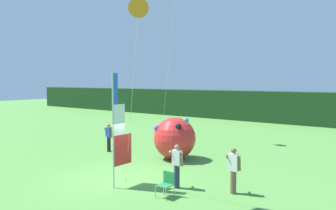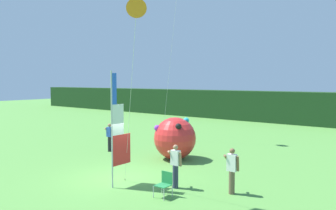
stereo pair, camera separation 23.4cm
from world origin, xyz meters
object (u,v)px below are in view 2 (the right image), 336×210
object	(u,v)px
person_mid_field	(110,137)
person_far_left	(232,170)
banner_flag	(117,131)
inflatable_balloon	(175,138)
person_near_banner	(176,165)
folding_chair	(165,183)
kite_orange_delta_2	(136,10)

from	to	relation	value
person_mid_field	person_far_left	world-z (taller)	person_far_left
banner_flag	person_mid_field	distance (m)	6.78
inflatable_balloon	person_near_banner	bearing A→B (deg)	-52.84
person_near_banner	person_far_left	size ratio (longest dim) A/B	1.00
person_near_banner	inflatable_balloon	size ratio (longest dim) A/B	0.76
person_near_banner	person_far_left	distance (m)	2.18
person_mid_field	inflatable_balloon	size ratio (longest dim) A/B	0.74
banner_flag	person_mid_field	bearing A→B (deg)	140.74
person_near_banner	person_mid_field	distance (m)	7.73
banner_flag	folding_chair	size ratio (longest dim) A/B	5.14
person_far_left	inflatable_balloon	bearing A→B (deg)	147.99
banner_flag	inflatable_balloon	size ratio (longest dim) A/B	2.03
person_mid_field	kite_orange_delta_2	distance (m)	9.93
banner_flag	person_near_banner	distance (m)	2.63
person_mid_field	person_far_left	bearing A→B (deg)	-13.87
folding_chair	kite_orange_delta_2	distance (m)	6.20
banner_flag	inflatable_balloon	xyz separation A→B (m)	(-0.95, 5.05, -1.06)
person_mid_field	folding_chair	size ratio (longest dim) A/B	1.87
banner_flag	inflatable_balloon	distance (m)	5.25
folding_chair	kite_orange_delta_2	world-z (taller)	kite_orange_delta_2
inflatable_balloon	folding_chair	distance (m)	5.84
banner_flag	person_far_left	bearing A→B (deg)	25.96
person_near_banner	inflatable_balloon	world-z (taller)	inflatable_balloon
banner_flag	kite_orange_delta_2	size ratio (longest dim) A/B	0.65
banner_flag	kite_orange_delta_2	world-z (taller)	kite_orange_delta_2
person_mid_field	folding_chair	bearing A→B (deg)	-28.59
inflatable_balloon	person_far_left	bearing A→B (deg)	-32.01
person_far_left	person_mid_field	bearing A→B (deg)	166.13
person_far_left	banner_flag	bearing A→B (deg)	-154.04
person_mid_field	folding_chair	world-z (taller)	person_mid_field
banner_flag	person_far_left	size ratio (longest dim) A/B	2.68
person_mid_field	inflatable_balloon	world-z (taller)	inflatable_balloon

